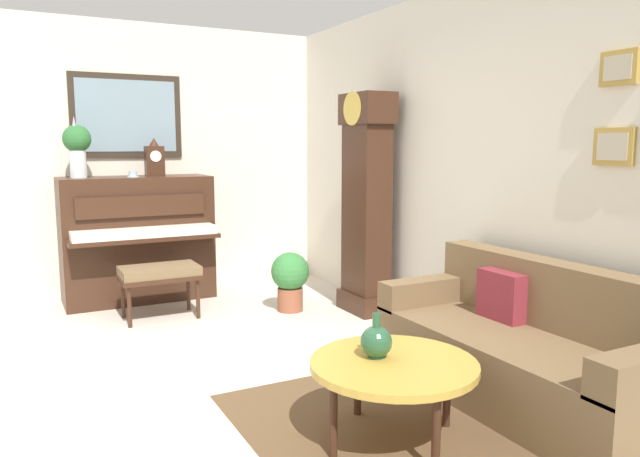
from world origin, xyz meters
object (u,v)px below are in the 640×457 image
(piano, at_px, (138,238))
(mantel_clock, at_px, (154,159))
(flower_vase, at_px, (77,145))
(teacup, at_px, (133,175))
(coffee_table, at_px, (394,367))
(green_jug, at_px, (376,341))
(couch, at_px, (524,350))
(grandfather_clock, at_px, (366,210))
(potted_plant, at_px, (290,277))
(piano_bench, at_px, (160,274))

(piano, height_order, mantel_clock, mantel_clock)
(flower_vase, distance_m, teacup, 0.57)
(coffee_table, distance_m, teacup, 3.69)
(mantel_clock, xyz_separation_m, green_jug, (3.55, 0.36, -0.89))
(couch, xyz_separation_m, mantel_clock, (-3.57, -1.42, 1.10))
(flower_vase, relative_size, green_jug, 2.42)
(green_jug, bearing_deg, piano, -171.17)
(flower_vase, bearing_deg, grandfather_clock, 58.35)
(potted_plant, bearing_deg, piano_bench, -105.29)
(piano, distance_m, coffee_table, 3.70)
(couch, distance_m, mantel_clock, 4.00)
(mantel_clock, height_order, teacup, mantel_clock)
(piano, relative_size, flower_vase, 2.48)
(couch, height_order, flower_vase, flower_vase)
(coffee_table, height_order, potted_plant, potted_plant)
(grandfather_clock, distance_m, green_jug, 2.50)
(couch, bearing_deg, piano, -155.64)
(couch, xyz_separation_m, coffee_table, (0.07, -1.02, 0.10))
(coffee_table, distance_m, potted_plant, 2.61)
(teacup, bearing_deg, piano, 160.45)
(mantel_clock, bearing_deg, coffee_table, 6.37)
(piano_bench, bearing_deg, couch, 29.62)
(grandfather_clock, distance_m, couch, 2.25)
(flower_vase, height_order, potted_plant, flower_vase)
(flower_vase, distance_m, potted_plant, 2.37)
(couch, height_order, coffee_table, couch)
(piano, bearing_deg, couch, 24.36)
(grandfather_clock, relative_size, coffee_table, 2.31)
(coffee_table, distance_m, mantel_clock, 3.80)
(potted_plant, bearing_deg, couch, 10.10)
(piano, relative_size, grandfather_clock, 0.71)
(piano, distance_m, green_jug, 3.60)
(coffee_table, relative_size, potted_plant, 1.57)
(mantel_clock, relative_size, green_jug, 1.58)
(teacup, bearing_deg, couch, 25.62)
(piano, distance_m, grandfather_clock, 2.33)
(couch, relative_size, potted_plant, 3.39)
(piano_bench, height_order, flower_vase, flower_vase)
(piano, distance_m, couch, 3.94)
(coffee_table, xyz_separation_m, teacup, (-3.53, -0.64, 0.86))
(piano, relative_size, green_jug, 6.00)
(flower_vase, bearing_deg, piano, 90.25)
(piano_bench, bearing_deg, piano, -177.55)
(flower_vase, distance_m, green_jug, 3.85)
(couch, bearing_deg, piano_bench, -150.38)
(green_jug, bearing_deg, grandfather_clock, 149.45)
(mantel_clock, relative_size, potted_plant, 0.68)
(potted_plant, bearing_deg, mantel_clock, -138.15)
(piano, distance_m, piano_bench, 0.82)
(mantel_clock, relative_size, teacup, 3.28)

